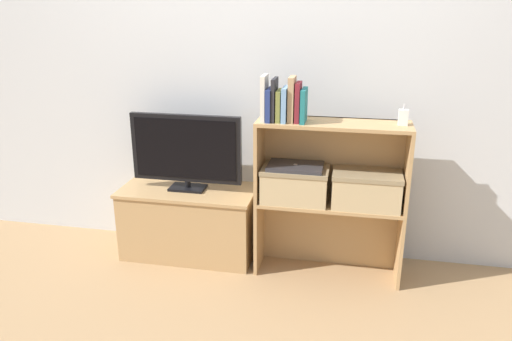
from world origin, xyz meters
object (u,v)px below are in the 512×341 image
Objects in this scene: book_navy at (270,105)px; book_skyblue at (285,104)px; book_charcoal at (274,100)px; book_teal at (304,105)px; tv_stand at (190,221)px; book_maroon at (298,102)px; storage_basket_right at (366,188)px; tv at (186,150)px; laptop at (295,166)px; book_tan at (292,99)px; storage_basket_left at (295,183)px; book_olive at (279,105)px; book_ivory at (264,98)px; baby_monitor at (403,117)px.

book_navy is 0.09m from book_skyblue.
book_charcoal is 0.16m from book_teal.
book_maroon reaches higher than tv_stand.
book_skyblue reaches higher than storage_basket_right.
tv is 3.18× the size of book_maroon.
book_maroon is at bearing -7.46° from tv.
book_skyblue is 0.37m from laptop.
tv_stand is at bearing 172.01° from book_tan.
book_navy is 0.82× the size of book_maroon.
tv_stand is 3.44× the size of book_tan.
book_charcoal is 0.40m from laptop.
storage_basket_left is (-0.04, 0.01, -0.46)m from book_teal.
book_navy is 0.47× the size of storage_basket_left.
book_olive is at bearing 180.00° from book_skyblue.
storage_basket_right is 1.22× the size of laptop.
book_charcoal is (0.03, 0.00, 0.03)m from book_navy.
book_ivory is at bearing 180.00° from book_olive.
baby_monitor is at bearing 2.86° from book_tan.
book_navy is 0.13m from book_tan.
storage_basket_left is (0.12, 0.01, -0.49)m from book_charcoal.
book_ivory is at bearing -175.31° from storage_basket_left.
storage_basket_left is at bearing 27.67° from book_tan.
book_maroon reaches higher than tv.
book_charcoal reaches higher than book_skyblue.
tv_stand is at bearing 90.00° from tv.
storage_basket_right is (0.40, 0.01, -0.48)m from book_maroon.
book_ivory reaches higher than book_olive.
baby_monitor is (0.69, 0.03, -0.07)m from book_charcoal.
book_teal is at bearing -7.13° from tv.
laptop is (0.06, 0.01, -0.36)m from book_skyblue.
book_skyblue is (0.06, 0.00, -0.02)m from book_charcoal.
book_tan reaches higher than tv.
book_navy is (0.03, 0.00, -0.04)m from book_ivory.
tv_stand is 1.02m from book_skyblue.
storage_basket_left is (-0.01, 0.01, -0.48)m from book_maroon.
book_navy is at bearing 180.00° from book_charcoal.
book_skyblue reaches higher than laptop.
book_teal is 0.36m from laptop.
book_teal is 0.53m from baby_monitor.
book_navy is 0.72m from baby_monitor.
book_tan reaches higher than book_charcoal.
book_ivory is 0.12m from book_skyblue.
laptop is (-0.41, -0.00, 0.10)m from storage_basket_right.
storage_basket_right is at bearing 0.00° from storage_basket_left.
laptop is at bearing -153.43° from storage_basket_left.
storage_basket_left is (-0.57, -0.01, -0.41)m from baby_monitor.
baby_monitor is (0.67, 0.03, -0.04)m from book_olive.
storage_basket_left is 0.10m from laptop.
book_olive is 0.80× the size of book_maroon.
tv is at bearing 177.24° from baby_monitor.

